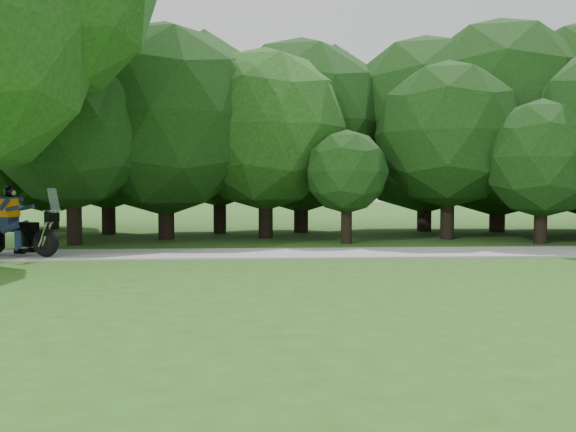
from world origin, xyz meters
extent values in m
plane|color=#335317|center=(0.00, 0.00, 0.00)|extent=(100.00, 100.00, 0.00)
cube|color=#9B9B96|center=(0.00, 8.00, 0.03)|extent=(60.00, 2.20, 0.06)
cylinder|color=black|center=(4.96, 15.01, 0.90)|extent=(0.56, 0.56, 1.80)
sphere|color=#13350F|center=(4.96, 15.01, 4.13)|extent=(7.16, 7.16, 7.16)
cylinder|color=black|center=(4.43, 10.42, 0.69)|extent=(0.37, 0.37, 1.37)
sphere|color=#13350F|center=(4.43, 10.42, 2.50)|extent=(3.48, 3.48, 3.48)
cylinder|color=black|center=(-8.95, 14.72, 0.90)|extent=(0.47, 0.47, 1.80)
sphere|color=#13350F|center=(-8.95, 14.72, 3.55)|extent=(5.38, 5.38, 5.38)
cylinder|color=black|center=(-6.71, 12.64, 0.90)|extent=(0.50, 0.50, 1.80)
sphere|color=#13350F|center=(-6.71, 12.64, 3.78)|extent=(6.09, 6.09, 6.09)
cylinder|color=black|center=(2.37, 15.42, 0.90)|extent=(0.52, 0.52, 1.80)
sphere|color=#13350F|center=(2.37, 15.42, 3.91)|extent=(6.49, 6.49, 6.49)
cylinder|color=black|center=(-5.12, 14.88, 0.90)|extent=(0.45, 0.45, 1.80)
sphere|color=#13350F|center=(-5.12, 14.88, 3.41)|extent=(4.96, 4.96, 4.96)
cylinder|color=black|center=(-3.55, 12.92, 0.90)|extent=(0.46, 0.46, 1.80)
sphere|color=#194914|center=(-3.55, 12.92, 3.51)|extent=(5.25, 5.25, 5.25)
cylinder|color=black|center=(2.19, 12.12, 0.90)|extent=(0.43, 0.43, 1.80)
sphere|color=#13350F|center=(2.19, 12.12, 3.31)|extent=(4.65, 4.65, 4.65)
cylinder|color=black|center=(-1.23, 10.88, 0.66)|extent=(0.32, 0.32, 1.31)
sphere|color=#13350F|center=(-1.23, 10.88, 2.11)|extent=(2.47, 2.47, 2.47)
cylinder|color=black|center=(-9.11, 10.91, 0.90)|extent=(0.42, 0.42, 1.80)
sphere|color=#13350F|center=(-9.11, 10.91, 3.26)|extent=(4.49, 4.49, 4.49)
cylinder|color=black|center=(-2.21, 15.15, 0.90)|extent=(0.51, 0.51, 1.80)
sphere|color=#13350F|center=(-2.21, 15.15, 3.83)|extent=(6.25, 6.25, 6.25)
cylinder|color=black|center=(-11.66, 17.31, 0.90)|extent=(0.55, 0.55, 1.80)
sphere|color=#13350F|center=(-11.66, 17.31, 4.06)|extent=(6.95, 6.95, 6.95)
torus|color=black|center=(-8.82, 7.36, 0.40)|extent=(0.70, 0.42, 0.68)
cube|color=black|center=(-9.69, 7.69, 0.45)|extent=(1.09, 0.60, 0.31)
cube|color=silver|center=(-9.55, 7.64, 0.45)|extent=(0.55, 0.47, 0.39)
cube|color=black|center=(-9.32, 7.55, 0.74)|extent=(0.57, 0.45, 0.25)
cube|color=black|center=(-9.80, 7.73, 0.70)|extent=(0.58, 0.47, 0.10)
cylinder|color=silver|center=(-8.79, 7.34, 0.74)|extent=(0.37, 0.18, 0.87)
cylinder|color=silver|center=(-8.63, 7.28, 1.15)|extent=(0.26, 0.59, 0.03)
cube|color=black|center=(-10.09, 8.08, 0.45)|extent=(0.42, 0.25, 0.33)
cube|color=navy|center=(-9.80, 7.73, 0.83)|extent=(0.40, 0.45, 0.23)
cube|color=navy|center=(-9.78, 7.73, 1.18)|extent=(0.38, 0.47, 0.54)
cube|color=orange|center=(-9.78, 7.73, 1.20)|extent=(0.42, 0.51, 0.42)
sphere|color=black|center=(-9.75, 7.72, 1.58)|extent=(0.27, 0.27, 0.27)
camera|label=1|loc=(-4.13, -7.81, 1.80)|focal=40.00mm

